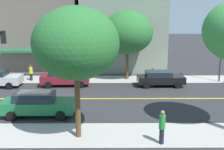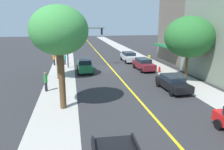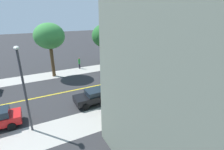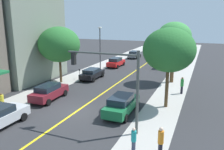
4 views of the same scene
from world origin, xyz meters
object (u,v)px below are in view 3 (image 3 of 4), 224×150
object	(u,v)px
street_tree_left_far	(106,36)
pedestrian_yellow_shirt	(198,81)
street_lamp	(23,82)
pedestrian_orange_shirt	(140,54)
parking_meter	(107,100)
black_sedan_left_curb	(96,96)
silver_sedan_left_curb	(195,72)
street_tree_right_corner	(49,36)
fire_hydrant	(162,91)
green_sedan_right_curb	(131,64)
pedestrian_green_shirt	(79,63)
traffic_light_mast	(145,43)
street_tree_left_near	(138,61)
pedestrian_teal_shirt	(146,57)
maroon_sedan_left_curb	(162,80)

from	to	relation	value
street_tree_left_far	pedestrian_yellow_shirt	size ratio (longest dim) A/B	4.55
street_lamp	pedestrian_orange_shirt	distance (m)	25.26
parking_meter	pedestrian_orange_shirt	distance (m)	19.67
black_sedan_left_curb	silver_sedan_left_curb	xyz separation A→B (m)	(0.14, -15.51, 0.06)
street_tree_right_corner	fire_hydrant	distance (m)	16.47
green_sedan_right_curb	pedestrian_orange_shirt	size ratio (longest dim) A/B	2.57
street_tree_left_far	pedestrian_green_shirt	xyz separation A→B (m)	(0.92, 4.51, -4.24)
traffic_light_mast	fire_hydrant	bearing A→B (deg)	-26.73
pedestrian_green_shirt	street_tree_right_corner	bearing A→B (deg)	78.67
green_sedan_right_curb	pedestrian_yellow_shirt	world-z (taller)	green_sedan_right_curb
street_tree_left_near	black_sedan_left_curb	xyz separation A→B (m)	(2.96, 2.95, -4.07)
silver_sedan_left_curb	pedestrian_teal_shirt	bearing A→B (deg)	-86.54
maroon_sedan_left_curb	pedestrian_teal_shirt	xyz separation A→B (m)	(10.58, -5.81, 0.03)
black_sedan_left_curb	maroon_sedan_left_curb	bearing A→B (deg)	177.86
green_sedan_right_curb	pedestrian_yellow_shirt	size ratio (longest dim) A/B	3.04
silver_sedan_left_curb	fire_hydrant	bearing A→B (deg)	13.25
traffic_light_mast	green_sedan_right_curb	distance (m)	4.37
parking_meter	silver_sedan_left_curb	bearing A→B (deg)	-83.25
street_tree_left_far	silver_sedan_left_curb	distance (m)	14.76
street_tree_right_corner	pedestrian_orange_shirt	xyz separation A→B (m)	(1.84, -17.13, -4.78)
street_tree_left_far	black_sedan_left_curb	bearing A→B (deg)	149.33
street_tree_left_far	pedestrian_green_shirt	size ratio (longest dim) A/B	3.87
silver_sedan_left_curb	black_sedan_left_curb	bearing A→B (deg)	0.21
street_tree_left_far	fire_hydrant	bearing A→B (deg)	-175.58
street_lamp	green_sedan_right_curb	bearing A→B (deg)	-59.08
street_tree_left_near	traffic_light_mast	distance (m)	14.73
maroon_sedan_left_curb	pedestrian_teal_shirt	distance (m)	12.07
street_tree_left_far	green_sedan_right_curb	xyz separation A→B (m)	(-3.21, -3.06, -4.38)
street_lamp	maroon_sedan_left_curb	size ratio (longest dim) A/B	1.46
street_lamp	pedestrian_teal_shirt	bearing A→B (deg)	-60.02
silver_sedan_left_curb	pedestrian_orange_shirt	distance (m)	11.89
parking_meter	street_lamp	size ratio (longest dim) A/B	0.20
street_tree_left_near	traffic_light_mast	bearing A→B (deg)	-40.62
street_lamp	maroon_sedan_left_curb	bearing A→B (deg)	-84.04
street_tree_left_near	pedestrian_yellow_shirt	size ratio (longest dim) A/B	4.45
black_sedan_left_curb	silver_sedan_left_curb	bearing A→B (deg)	179.33
street_lamp	black_sedan_left_curb	bearing A→B (deg)	-74.48
pedestrian_green_shirt	green_sedan_right_curb	bearing A→B (deg)	-151.09
parking_meter	fire_hydrant	bearing A→B (deg)	-91.30
traffic_light_mast	pedestrian_teal_shirt	xyz separation A→B (m)	(2.23, -2.31, -3.17)
street_tree_right_corner	street_tree_left_far	xyz separation A→B (m)	(0.80, -8.96, -0.55)
maroon_sedan_left_curb	green_sedan_right_curb	bearing A→B (deg)	-96.71
pedestrian_green_shirt	pedestrian_yellow_shirt	bearing A→B (deg)	-175.15
pedestrian_yellow_shirt	maroon_sedan_left_curb	bearing A→B (deg)	-40.67
traffic_light_mast	street_lamp	size ratio (longest dim) A/B	0.87
silver_sedan_left_curb	street_lamp	bearing A→B (deg)	4.63
fire_hydrant	green_sedan_right_curb	bearing A→B (deg)	-12.27
silver_sedan_left_curb	pedestrian_teal_shirt	xyz separation A→B (m)	(10.29, 0.68, 0.04)
street_tree_left_far	traffic_light_mast	world-z (taller)	street_tree_left_far
fire_hydrant	silver_sedan_left_curb	size ratio (longest dim) A/B	0.16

